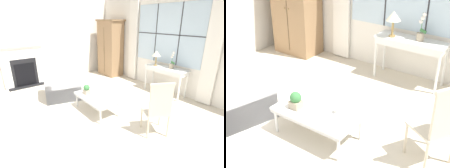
# 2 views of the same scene
# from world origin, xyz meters

# --- Properties ---
(ground_plane) EXTENTS (14.00, 14.00, 0.00)m
(ground_plane) POSITION_xyz_m (0.00, 0.00, 0.00)
(ground_plane) COLOR beige
(wall_back_windowed) EXTENTS (7.20, 0.14, 2.80)m
(wall_back_windowed) POSITION_xyz_m (0.00, 3.02, 1.40)
(wall_back_windowed) COLOR silver
(wall_back_windowed) RESTS_ON ground_plane
(wall_left) EXTENTS (0.06, 7.20, 2.80)m
(wall_left) POSITION_xyz_m (-3.03, 0.60, 1.40)
(wall_left) COLOR silver
(wall_left) RESTS_ON ground_plane
(fireplace) EXTENTS (0.34, 1.30, 2.19)m
(fireplace) POSITION_xyz_m (-2.91, -0.31, 0.75)
(fireplace) COLOR black
(fireplace) RESTS_ON ground_plane
(armoire) EXTENTS (0.98, 0.63, 2.06)m
(armoire) POSITION_xyz_m (-2.23, 2.66, 1.03)
(armoire) COLOR #93704C
(armoire) RESTS_ON ground_plane
(console_table) EXTENTS (1.21, 0.43, 0.78)m
(console_table) POSITION_xyz_m (0.27, 2.73, 0.69)
(console_table) COLOR white
(console_table) RESTS_ON ground_plane
(table_lamp) EXTENTS (0.25, 0.25, 0.44)m
(table_lamp) POSITION_xyz_m (-0.06, 2.66, 1.12)
(table_lamp) COLOR #9E7F47
(table_lamp) RESTS_ON console_table
(potted_orchid) EXTENTS (0.16, 0.12, 0.47)m
(potted_orchid) POSITION_xyz_m (0.40, 2.76, 0.94)
(potted_orchid) COLOR tan
(potted_orchid) RESTS_ON console_table
(armchair_upholstered) EXTENTS (1.02, 1.09, 0.82)m
(armchair_upholstered) POSITION_xyz_m (-1.30, 0.22, 0.26)
(armchair_upholstered) COLOR #B2B2B7
(armchair_upholstered) RESTS_ON ground_plane
(side_chair_wooden) EXTENTS (0.60, 0.60, 1.07)m
(side_chair_wooden) POSITION_xyz_m (1.40, 0.93, 0.59)
(side_chair_wooden) COLOR beige
(side_chair_wooden) RESTS_ON ground_plane
(coffee_table) EXTENTS (1.12, 0.60, 0.38)m
(coffee_table) POSITION_xyz_m (-0.04, 0.57, 0.34)
(coffee_table) COLOR silver
(coffee_table) RESTS_ON ground_plane
(potted_plant_small) EXTENTS (0.15, 0.15, 0.23)m
(potted_plant_small) POSITION_xyz_m (-0.31, 0.47, 0.50)
(potted_plant_small) COLOR tan
(potted_plant_small) RESTS_ON coffee_table
(pillar_candle) EXTENTS (0.13, 0.13, 0.11)m
(pillar_candle) POSITION_xyz_m (0.20, 0.69, 0.43)
(pillar_candle) COLOR silver
(pillar_candle) RESTS_ON coffee_table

